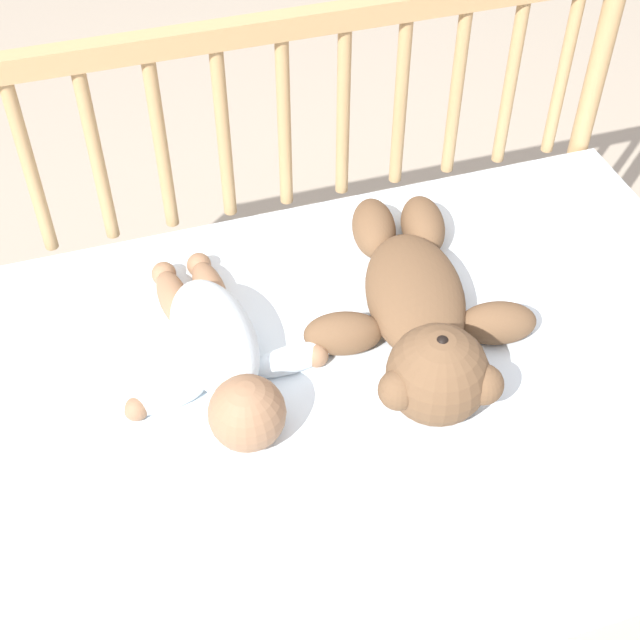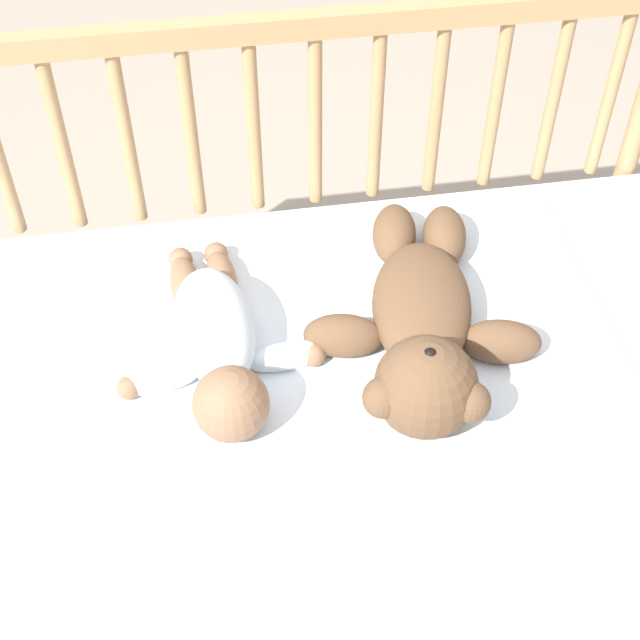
# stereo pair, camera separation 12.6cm
# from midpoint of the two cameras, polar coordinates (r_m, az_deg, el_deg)

# --- Properties ---
(ground_plane) EXTENTS (12.00, 12.00, 0.00)m
(ground_plane) POSITION_cam_midpoint_polar(r_m,az_deg,el_deg) (1.66, 2.28, -12.75)
(ground_plane) COLOR tan
(crib_mattress) EXTENTS (1.28, 0.67, 0.45)m
(crib_mattress) POSITION_cam_midpoint_polar(r_m,az_deg,el_deg) (1.47, 2.53, -8.17)
(crib_mattress) COLOR silver
(crib_mattress) RESTS_ON ground_plane
(crib_rail) EXTENTS (1.28, 0.04, 0.80)m
(crib_rail) POSITION_cam_midpoint_polar(r_m,az_deg,el_deg) (1.49, 0.23, 11.09)
(crib_rail) COLOR tan
(crib_rail) RESTS_ON ground_plane
(blanket) EXTENTS (0.85, 0.56, 0.01)m
(blanket) POSITION_cam_midpoint_polar(r_m,az_deg,el_deg) (1.32, 3.05, -1.09)
(blanket) COLOR white
(blanket) RESTS_ON crib_mattress
(teddy_bear) EXTENTS (0.35, 0.49, 0.14)m
(teddy_bear) POSITION_cam_midpoint_polar(r_m,az_deg,el_deg) (1.28, 9.40, -0.45)
(teddy_bear) COLOR brown
(teddy_bear) RESTS_ON crib_mattress
(baby) EXTENTS (0.31, 0.41, 0.10)m
(baby) POSITION_cam_midpoint_polar(r_m,az_deg,el_deg) (1.26, -3.78, -1.44)
(baby) COLOR white
(baby) RESTS_ON crib_mattress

